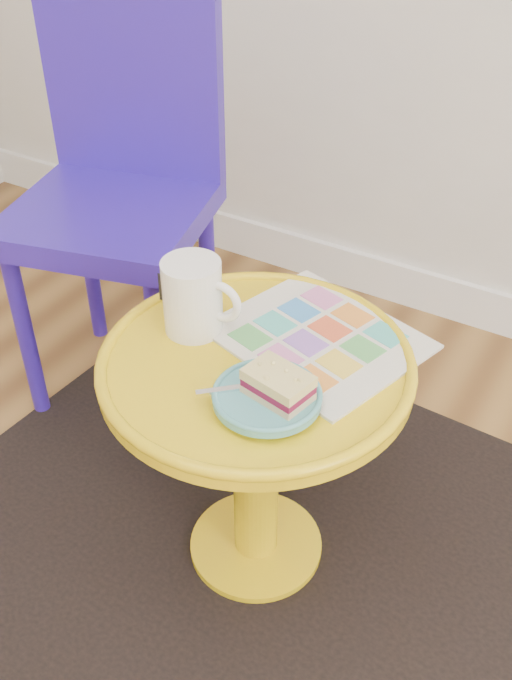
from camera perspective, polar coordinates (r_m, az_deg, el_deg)
The scene contains 8 objects.
rug at distance 1.52m, azimuth 0.00°, elevation -15.35°, with size 1.30×1.10×0.01m, color black.
side_table at distance 1.27m, azimuth 0.00°, elevation -6.19°, with size 0.50×0.50×0.47m.
chair at distance 1.68m, azimuth -10.19°, elevation 11.97°, with size 0.48×0.48×0.89m.
newspaper at distance 1.23m, azimuth 4.69°, elevation 0.21°, with size 0.31×0.26×0.01m, color silver.
mug at distance 1.22m, azimuth -4.70°, elevation 3.40°, with size 0.14×0.10×0.13m.
plate at distance 1.09m, azimuth 0.84°, elevation -4.34°, with size 0.16×0.16×0.02m.
cake_slice at distance 1.07m, azimuth 1.68°, elevation -3.37°, with size 0.10×0.08×0.04m.
fork at distance 1.10m, azimuth -0.53°, elevation -3.51°, with size 0.12×0.11×0.00m.
Camera 1 is at (0.11, 0.26, 1.22)m, focal length 40.00 mm.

